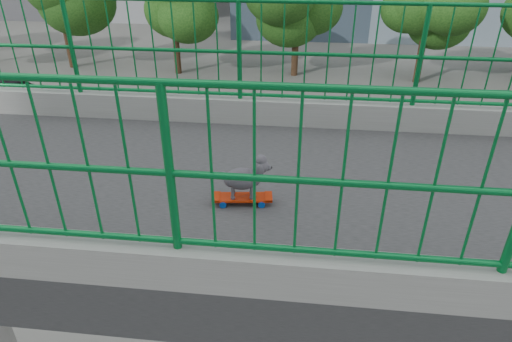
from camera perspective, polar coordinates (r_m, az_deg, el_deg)
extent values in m
cube|color=black|center=(19.52, -8.41, 1.14)|extent=(18.00, 90.00, 0.02)
cylinder|color=black|center=(35.19, -22.93, 14.59)|extent=(0.44, 0.44, 2.97)
cylinder|color=black|center=(31.63, -10.14, 14.69)|extent=(0.44, 0.44, 2.73)
ellipsoid|color=#163C10|center=(31.01, -10.67, 20.32)|extent=(4.20, 4.20, 3.57)
cylinder|color=black|center=(30.77, 5.03, 14.75)|extent=(0.44, 0.44, 2.87)
ellipsoid|color=#163C10|center=(30.10, 5.33, 21.01)|extent=(4.60, 4.60, 3.91)
cylinder|color=black|center=(31.07, 20.28, 13.04)|extent=(0.44, 0.44, 2.66)
ellipsoid|color=#163C10|center=(30.45, 21.30, 18.48)|extent=(4.00, 4.00, 3.40)
cube|color=red|center=(3.83, -1.77, -3.41)|extent=(0.21, 0.53, 0.02)
cube|color=#99999E|center=(3.85, -4.23, -3.65)|extent=(0.09, 0.05, 0.02)
cylinder|color=#083EB4|center=(3.91, -4.17, -3.25)|extent=(0.03, 0.06, 0.06)
sphere|color=yellow|center=(3.91, -4.17, -3.25)|extent=(0.03, 0.03, 0.03)
cylinder|color=#083EB4|center=(3.80, -4.28, -4.33)|extent=(0.03, 0.06, 0.06)
sphere|color=yellow|center=(3.80, -4.28, -4.33)|extent=(0.03, 0.03, 0.03)
cube|color=#99999E|center=(3.84, 0.70, -3.64)|extent=(0.09, 0.05, 0.02)
cylinder|color=#083EB4|center=(3.90, 0.69, -3.25)|extent=(0.03, 0.06, 0.06)
sphere|color=yellow|center=(3.90, 0.69, -3.25)|extent=(0.03, 0.03, 0.03)
cylinder|color=#083EB4|center=(3.79, 0.72, -4.32)|extent=(0.03, 0.06, 0.06)
sphere|color=yellow|center=(3.79, 0.72, -4.32)|extent=(0.03, 0.03, 0.03)
ellipsoid|color=#333036|center=(3.73, -1.81, -1.00)|extent=(0.21, 0.30, 0.19)
sphere|color=#333036|center=(3.67, 0.65, 0.67)|extent=(0.13, 0.13, 0.13)
sphere|color=black|center=(3.68, 1.95, 0.45)|extent=(0.02, 0.02, 0.02)
sphere|color=#333036|center=(3.72, -4.21, -0.52)|extent=(0.06, 0.06, 0.06)
cylinder|color=#333036|center=(3.83, -0.57, -2.22)|extent=(0.03, 0.03, 0.12)
cylinder|color=#333036|center=(3.76, -0.57, -2.87)|extent=(0.03, 0.03, 0.12)
cylinder|color=#333036|center=(3.83, -2.97, -2.22)|extent=(0.03, 0.03, 0.12)
cylinder|color=#333036|center=(3.76, -3.02, -2.88)|extent=(0.03, 0.03, 0.12)
imported|color=#A09FA5|center=(15.28, 6.30, -4.07)|extent=(1.61, 4.62, 1.52)
imported|color=black|center=(19.57, -16.85, 2.50)|extent=(2.33, 5.06, 1.41)
imported|color=black|center=(28.86, -28.34, 8.91)|extent=(1.73, 4.29, 1.46)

